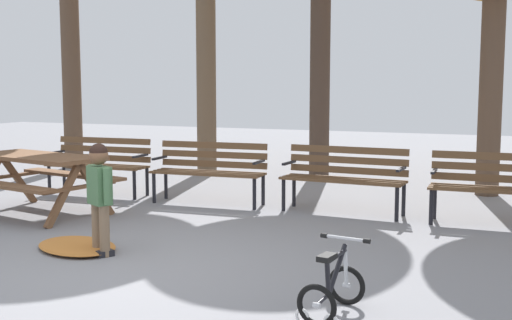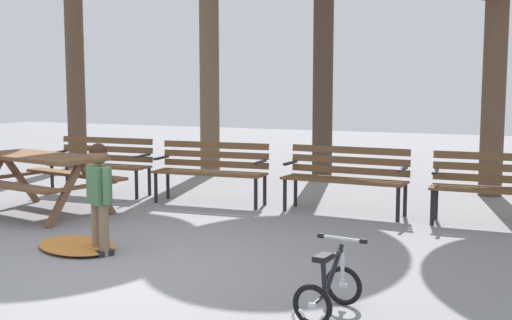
{
  "view_description": "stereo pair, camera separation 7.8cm",
  "coord_description": "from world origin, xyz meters",
  "px_view_note": "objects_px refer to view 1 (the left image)",
  "views": [
    {
      "loc": [
        3.46,
        -4.6,
        1.65
      ],
      "look_at": [
        0.71,
        1.69,
        0.85
      ],
      "focal_mm": 45.24,
      "sensor_mm": 36.0,
      "label": 1
    },
    {
      "loc": [
        3.53,
        -4.57,
        1.65
      ],
      "look_at": [
        0.71,
        1.69,
        0.85
      ],
      "focal_mm": 45.24,
      "sensor_mm": 36.0,
      "label": 2
    }
  ],
  "objects_px": {
    "picnic_table": "(38,168)",
    "park_bench_far_right": "(500,183)",
    "park_bench_far_left": "(100,161)",
    "park_bench_left": "(210,167)",
    "child_standing": "(100,189)",
    "kids_bicycle": "(332,288)",
    "park_bench_right": "(345,174)"
  },
  "relations": [
    {
      "from": "picnic_table",
      "to": "park_bench_far_right",
      "type": "bearing_deg",
      "value": 16.77
    },
    {
      "from": "park_bench_far_left",
      "to": "park_bench_left",
      "type": "distance_m",
      "value": 1.9
    },
    {
      "from": "park_bench_far_left",
      "to": "park_bench_left",
      "type": "height_order",
      "value": "same"
    },
    {
      "from": "park_bench_left",
      "to": "child_standing",
      "type": "xyz_separation_m",
      "value": [
        0.32,
        -2.9,
        0.14
      ]
    },
    {
      "from": "park_bench_left",
      "to": "kids_bicycle",
      "type": "distance_m",
      "value": 4.62
    },
    {
      "from": "park_bench_right",
      "to": "park_bench_far_right",
      "type": "xyz_separation_m",
      "value": [
        1.89,
        -0.03,
        0.0
      ]
    },
    {
      "from": "child_standing",
      "to": "kids_bicycle",
      "type": "relative_size",
      "value": 1.84
    },
    {
      "from": "picnic_table",
      "to": "child_standing",
      "type": "relative_size",
      "value": 1.84
    },
    {
      "from": "park_bench_left",
      "to": "park_bench_far_right",
      "type": "bearing_deg",
      "value": 1.05
    },
    {
      "from": "picnic_table",
      "to": "park_bench_far_right",
      "type": "relative_size",
      "value": 1.25
    },
    {
      "from": "park_bench_far_left",
      "to": "child_standing",
      "type": "relative_size",
      "value": 1.48
    },
    {
      "from": "park_bench_left",
      "to": "park_bench_far_right",
      "type": "relative_size",
      "value": 1.01
    },
    {
      "from": "park_bench_right",
      "to": "park_bench_far_right",
      "type": "bearing_deg",
      "value": -1.01
    },
    {
      "from": "child_standing",
      "to": "kids_bicycle",
      "type": "xyz_separation_m",
      "value": [
        2.56,
        -0.71,
        -0.45
      ]
    },
    {
      "from": "park_bench_right",
      "to": "picnic_table",
      "type": "bearing_deg",
      "value": -154.77
    },
    {
      "from": "park_bench_right",
      "to": "kids_bicycle",
      "type": "height_order",
      "value": "park_bench_right"
    },
    {
      "from": "park_bench_right",
      "to": "child_standing",
      "type": "height_order",
      "value": "child_standing"
    },
    {
      "from": "park_bench_far_left",
      "to": "park_bench_far_right",
      "type": "height_order",
      "value": "same"
    },
    {
      "from": "park_bench_far_left",
      "to": "picnic_table",
      "type": "bearing_deg",
      "value": -81.03
    },
    {
      "from": "park_bench_far_right",
      "to": "child_standing",
      "type": "height_order",
      "value": "child_standing"
    },
    {
      "from": "kids_bicycle",
      "to": "park_bench_far_left",
      "type": "bearing_deg",
      "value": 142.7
    },
    {
      "from": "picnic_table",
      "to": "park_bench_left",
      "type": "distance_m",
      "value": 2.28
    },
    {
      "from": "picnic_table",
      "to": "kids_bicycle",
      "type": "bearing_deg",
      "value": -24.25
    },
    {
      "from": "park_bench_left",
      "to": "kids_bicycle",
      "type": "bearing_deg",
      "value": -51.48
    },
    {
      "from": "park_bench_left",
      "to": "child_standing",
      "type": "height_order",
      "value": "child_standing"
    },
    {
      "from": "park_bench_far_left",
      "to": "child_standing",
      "type": "height_order",
      "value": "child_standing"
    },
    {
      "from": "park_bench_left",
      "to": "kids_bicycle",
      "type": "xyz_separation_m",
      "value": [
        2.87,
        -3.61,
        -0.31
      ]
    },
    {
      "from": "park_bench_far_right",
      "to": "park_bench_far_left",
      "type": "bearing_deg",
      "value": -179.56
    },
    {
      "from": "park_bench_far_left",
      "to": "park_bench_right",
      "type": "distance_m",
      "value": 3.81
    },
    {
      "from": "picnic_table",
      "to": "park_bench_far_left",
      "type": "relative_size",
      "value": 1.25
    },
    {
      "from": "park_bench_far_left",
      "to": "park_bench_right",
      "type": "height_order",
      "value": "same"
    },
    {
      "from": "picnic_table",
      "to": "park_bench_far_left",
      "type": "xyz_separation_m",
      "value": [
        -0.25,
        1.6,
        -0.08
      ]
    }
  ]
}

